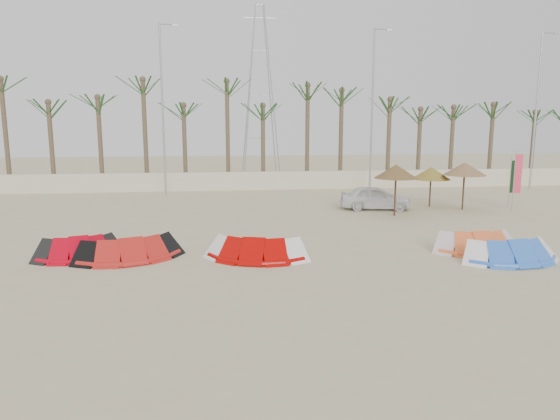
{
  "coord_description": "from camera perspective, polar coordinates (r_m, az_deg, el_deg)",
  "views": [
    {
      "loc": [
        -2.35,
        -13.63,
        4.76
      ],
      "look_at": [
        0.0,
        6.0,
        1.3
      ],
      "focal_mm": 32.0,
      "sensor_mm": 36.0,
      "label": 1
    }
  ],
  "objects": [
    {
      "name": "flag_green",
      "position": [
        31.3,
        25.09,
        3.33
      ],
      "size": [
        0.44,
        0.14,
        2.82
      ],
      "color": "#A5A8AD",
      "rests_on": "ground"
    },
    {
      "name": "lamp_c",
      "position": [
        35.21,
        10.54,
        11.41
      ],
      "size": [
        1.25,
        0.14,
        11.0
      ],
      "color": "#A5A8AD",
      "rests_on": "ground"
    },
    {
      "name": "lamp_d",
      "position": [
        40.41,
        27.29,
        10.28
      ],
      "size": [
        1.25,
        0.14,
        11.0
      ],
      "color": "#A5A8AD",
      "rests_on": "ground"
    },
    {
      "name": "kite_red_left",
      "position": [
        19.3,
        -21.74,
        -3.8
      ],
      "size": [
        3.31,
        2.21,
        0.9
      ],
      "color": "#C00012",
      "rests_on": "ground"
    },
    {
      "name": "car",
      "position": [
        28.21,
        10.82,
        1.39
      ],
      "size": [
        4.07,
        2.2,
        1.32
      ],
      "primitive_type": "imported",
      "rotation": [
        0.0,
        0.0,
        1.4
      ],
      "color": "white",
      "rests_on": "ground"
    },
    {
      "name": "parasol_mid",
      "position": [
        29.31,
        20.36,
        4.43
      ],
      "size": [
        2.3,
        2.3,
        2.62
      ],
      "color": "#4C331E",
      "rests_on": "ground"
    },
    {
      "name": "kite_red_mid",
      "position": [
        18.64,
        -16.66,
        -3.96
      ],
      "size": [
        4.02,
        2.59,
        0.9
      ],
      "color": "red",
      "rests_on": "ground"
    },
    {
      "name": "kite_red_right",
      "position": [
        17.91,
        -2.86,
        -4.11
      ],
      "size": [
        3.87,
        2.38,
        0.9
      ],
      "color": "#B10301",
      "rests_on": "ground"
    },
    {
      "name": "parasol_left",
      "position": [
        26.27,
        13.13,
        4.31
      ],
      "size": [
        2.22,
        2.22,
        2.66
      ],
      "color": "#4C331E",
      "rests_on": "ground"
    },
    {
      "name": "ground",
      "position": [
        14.63,
        2.83,
        -9.08
      ],
      "size": [
        120.0,
        120.0,
        0.0
      ],
      "primitive_type": "plane",
      "color": "beige",
      "rests_on": "ground"
    },
    {
      "name": "flag_pink",
      "position": [
        30.07,
        25.48,
        3.58
      ],
      "size": [
        0.45,
        0.04,
        3.27
      ],
      "color": "#A5A8AD",
      "rests_on": "ground"
    },
    {
      "name": "boundary_wall",
      "position": [
        35.94,
        -3.04,
        3.35
      ],
      "size": [
        60.0,
        0.3,
        1.3
      ],
      "primitive_type": "cube",
      "color": "beige",
      "rests_on": "ground"
    },
    {
      "name": "kite_orange",
      "position": [
        20.18,
        21.32,
        -3.19
      ],
      "size": [
        3.27,
        1.58,
        0.9
      ],
      "color": "orange",
      "rests_on": "ground"
    },
    {
      "name": "lamp_b",
      "position": [
        33.84,
        -13.22,
        11.38
      ],
      "size": [
        1.25,
        0.14,
        11.0
      ],
      "color": "#A5A8AD",
      "rests_on": "ground"
    },
    {
      "name": "pylon",
      "position": [
        42.04,
        -2.22,
        3.42
      ],
      "size": [
        3.0,
        3.0,
        14.0
      ],
      "primitive_type": null,
      "color": "#A5A8AD",
      "rests_on": "ground"
    },
    {
      "name": "parasol_right",
      "position": [
        29.68,
        16.88,
        4.04
      ],
      "size": [
        2.18,
        2.18,
        2.29
      ],
      "color": "#4C331E",
      "rests_on": "ground"
    },
    {
      "name": "palm_line",
      "position": [
        37.29,
        -2.23,
        12.51
      ],
      "size": [
        52.0,
        4.0,
        7.7
      ],
      "color": "brown",
      "rests_on": "ground"
    },
    {
      "name": "kite_blue",
      "position": [
        19.31,
        24.55,
        -3.98
      ],
      "size": [
        3.56,
        1.76,
        0.9
      ],
      "color": "blue",
      "rests_on": "ground"
    }
  ]
}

